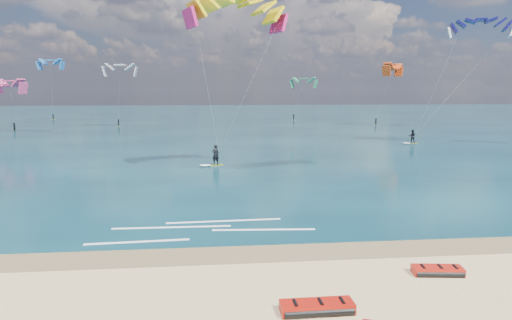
{
  "coord_description": "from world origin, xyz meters",
  "views": [
    {
      "loc": [
        -0.3,
        -16.46,
        7.25
      ],
      "look_at": [
        2.21,
        8.0,
        3.46
      ],
      "focal_mm": 32.0,
      "sensor_mm": 36.0,
      "label": 1
    }
  ],
  "objects_px": {
    "packed_kite_mid": "(437,274)",
    "kitesurfer_main": "(226,73)",
    "kitesurfer_far": "(446,77)",
    "packed_kite_left": "(317,312)"
  },
  "relations": [
    {
      "from": "packed_kite_mid",
      "to": "kitesurfer_far",
      "type": "relative_size",
      "value": 0.12
    },
    {
      "from": "packed_kite_left",
      "to": "packed_kite_mid",
      "type": "bearing_deg",
      "value": 24.18
    },
    {
      "from": "packed_kite_mid",
      "to": "kitesurfer_main",
      "type": "height_order",
      "value": "kitesurfer_main"
    },
    {
      "from": "kitesurfer_main",
      "to": "kitesurfer_far",
      "type": "relative_size",
      "value": 0.95
    },
    {
      "from": "kitesurfer_main",
      "to": "kitesurfer_far",
      "type": "bearing_deg",
      "value": -0.45
    },
    {
      "from": "kitesurfer_far",
      "to": "packed_kite_mid",
      "type": "bearing_deg",
      "value": -99.48
    },
    {
      "from": "packed_kite_left",
      "to": "packed_kite_mid",
      "type": "distance_m",
      "value": 6.06
    },
    {
      "from": "packed_kite_left",
      "to": "kitesurfer_main",
      "type": "xyz_separation_m",
      "value": [
        -1.88,
        27.15,
        8.71
      ]
    },
    {
      "from": "packed_kite_mid",
      "to": "kitesurfer_far",
      "type": "height_order",
      "value": "kitesurfer_far"
    },
    {
      "from": "packed_kite_left",
      "to": "packed_kite_mid",
      "type": "relative_size",
      "value": 1.24
    }
  ]
}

